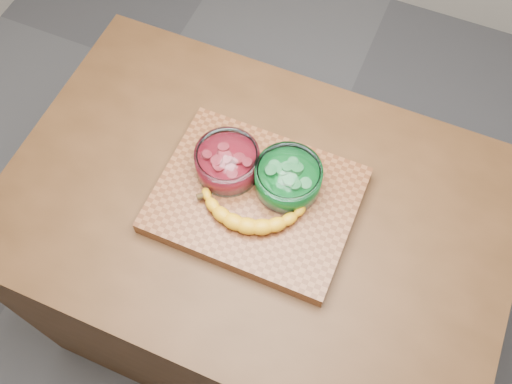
% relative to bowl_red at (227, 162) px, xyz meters
% --- Properties ---
extents(ground, '(3.50, 3.50, 0.00)m').
position_rel_bowl_red_xyz_m(ground, '(0.09, -0.04, -0.97)').
color(ground, '#5E5E63').
rests_on(ground, ground).
extents(counter, '(1.20, 0.80, 0.90)m').
position_rel_bowl_red_xyz_m(counter, '(0.09, -0.04, -0.52)').
color(counter, '#4D2E17').
rests_on(counter, ground).
extents(cutting_board, '(0.45, 0.35, 0.04)m').
position_rel_bowl_red_xyz_m(cutting_board, '(0.09, -0.04, -0.05)').
color(cutting_board, brown).
rests_on(cutting_board, counter).
extents(bowl_red, '(0.15, 0.15, 0.07)m').
position_rel_bowl_red_xyz_m(bowl_red, '(0.00, 0.00, 0.00)').
color(bowl_red, white).
rests_on(bowl_red, cutting_board).
extents(bowl_green, '(0.15, 0.15, 0.07)m').
position_rel_bowl_red_xyz_m(bowl_green, '(0.14, 0.01, 0.00)').
color(bowl_green, white).
rests_on(bowl_green, cutting_board).
extents(banana, '(0.27, 0.14, 0.04)m').
position_rel_bowl_red_xyz_m(banana, '(0.09, -0.08, -0.02)').
color(banana, orange).
rests_on(banana, cutting_board).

